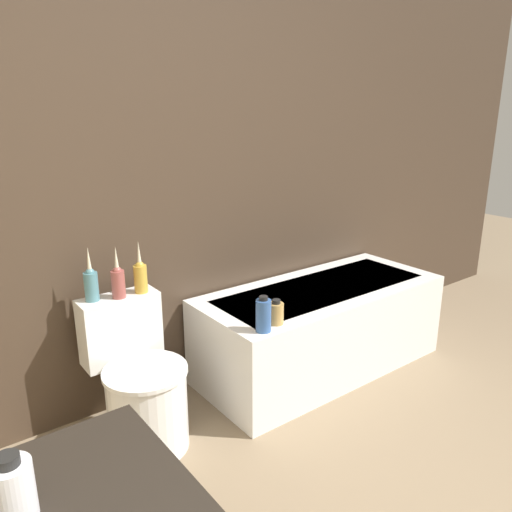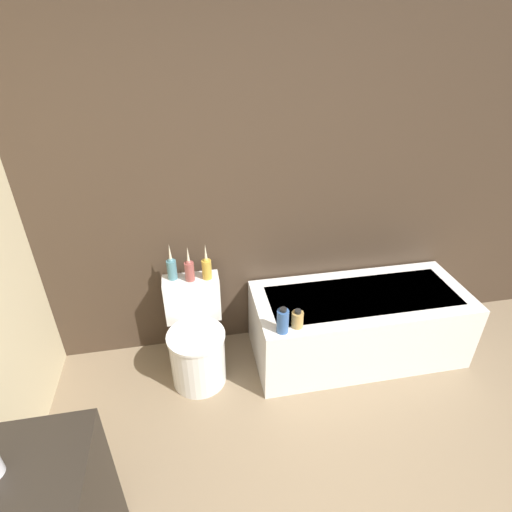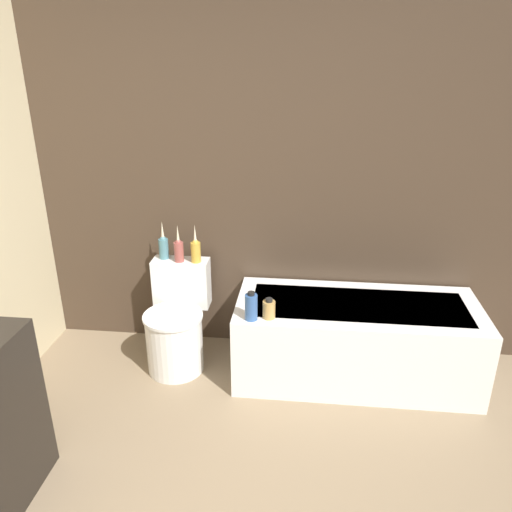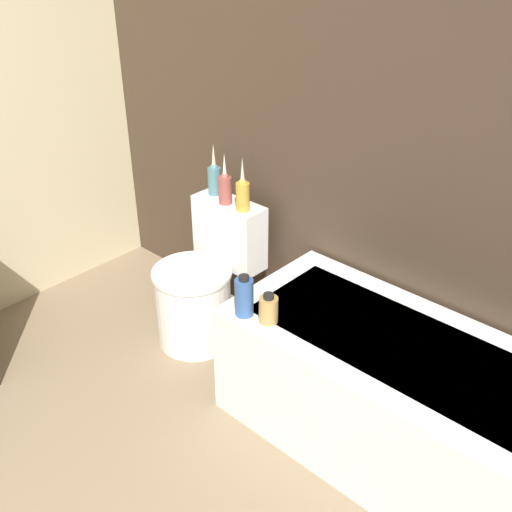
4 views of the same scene
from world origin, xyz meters
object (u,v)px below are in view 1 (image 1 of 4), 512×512
object	(u,v)px
bathtub	(320,327)
toilet	(141,387)
vase_bronze	(140,275)
shampoo_bottle_short	(276,313)
vase_gold	(91,283)
shampoo_bottle_tall	(263,315)
soap_bottle_glass	(12,490)
vase_silver	(118,281)

from	to	relation	value
bathtub	toilet	world-z (taller)	toilet
vase_bronze	bathtub	bearing A→B (deg)	-9.43
bathtub	shampoo_bottle_short	world-z (taller)	shampoo_bottle_short
vase_gold	shampoo_bottle_short	distance (m)	0.91
bathtub	vase_gold	distance (m)	1.44
toilet	shampoo_bottle_tall	world-z (taller)	shampoo_bottle_tall
toilet	soap_bottle_glass	distance (m)	1.51
vase_bronze	vase_gold	bearing A→B (deg)	170.59
soap_bottle_glass	shampoo_bottle_short	bearing A→B (deg)	33.56
bathtub	soap_bottle_glass	world-z (taller)	soap_bottle_glass
vase_silver	shampoo_bottle_tall	size ratio (longest dim) A/B	1.42
toilet	soap_bottle_glass	world-z (taller)	soap_bottle_glass
toilet	soap_bottle_glass	bearing A→B (deg)	-122.59
vase_silver	shampoo_bottle_short	bearing A→B (deg)	-32.35
bathtub	vase_bronze	xyz separation A→B (m)	(-1.09, 0.18, 0.52)
bathtub	soap_bottle_glass	xyz separation A→B (m)	(-1.95, -1.16, 0.65)
bathtub	vase_gold	world-z (taller)	vase_gold
bathtub	vase_bronze	bearing A→B (deg)	170.57
bathtub	shampoo_bottle_short	bearing A→B (deg)	-157.18
toilet	vase_gold	xyz separation A→B (m)	(-0.12, 0.22, 0.50)
vase_gold	shampoo_bottle_short	world-z (taller)	vase_gold
toilet	vase_gold	distance (m)	0.56
vase_gold	shampoo_bottle_short	bearing A→B (deg)	-30.53
vase_gold	vase_silver	xyz separation A→B (m)	(0.12, -0.04, -0.00)
bathtub	vase_gold	bearing A→B (deg)	170.57
vase_bronze	shampoo_bottle_tall	bearing A→B (deg)	-45.93
toilet	vase_bronze	world-z (taller)	vase_bronze
vase_silver	vase_bronze	size ratio (longest dim) A/B	0.98
toilet	shampoo_bottle_tall	xyz separation A→B (m)	(0.55, -0.27, 0.32)
bathtub	vase_silver	size ratio (longest dim) A/B	5.98
toilet	vase_silver	distance (m)	0.53
vase_bronze	toilet	bearing A→B (deg)	-123.22
soap_bottle_glass	shampoo_bottle_short	xyz separation A→B (m)	(1.39, 0.92, -0.33)
bathtub	soap_bottle_glass	size ratio (longest dim) A/B	11.23
vase_gold	vase_silver	distance (m)	0.12
bathtub	shampoo_bottle_tall	size ratio (longest dim) A/B	8.53
vase_gold	soap_bottle_glass	bearing A→B (deg)	-114.39
toilet	vase_silver	size ratio (longest dim) A/B	2.69
soap_bottle_glass	shampoo_bottle_short	distance (m)	1.70
toilet	vase_bronze	bearing A→B (deg)	56.78
toilet	bathtub	bearing A→B (deg)	-0.11
bathtub	shampoo_bottle_tall	bearing A→B (deg)	-158.27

